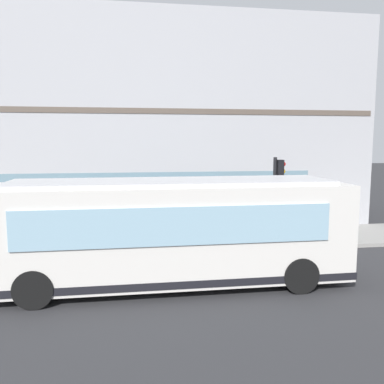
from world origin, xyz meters
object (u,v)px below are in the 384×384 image
city_bus_nearside (172,232)px  pedestrian_near_building_entrance (9,218)px  fire_hydrant (225,231)px  newspaper_vending_box (169,231)px  pedestrian_by_light_pole (244,221)px  traffic_light_near_corner (278,184)px

city_bus_nearside → pedestrian_near_building_entrance: size_ratio=5.58×
fire_hydrant → newspaper_vending_box: size_ratio=0.82×
pedestrian_near_building_entrance → fire_hydrant: bearing=-94.1°
fire_hydrant → pedestrian_by_light_pole: (-0.93, -0.55, 0.57)m
traffic_light_near_corner → fire_hydrant: 2.90m
city_bus_nearside → traffic_light_near_corner: size_ratio=2.95×
pedestrian_by_light_pole → traffic_light_near_corner: bearing=-90.6°
pedestrian_by_light_pole → pedestrian_near_building_entrance: bearing=80.3°
newspaper_vending_box → traffic_light_near_corner: bearing=-100.8°
traffic_light_near_corner → newspaper_vending_box: 4.64m
traffic_light_near_corner → fire_hydrant: traffic_light_near_corner is taller
traffic_light_near_corner → newspaper_vending_box: (0.79, 4.15, -1.92)m
pedestrian_near_building_entrance → newspaper_vending_box: size_ratio=2.00×
fire_hydrant → pedestrian_near_building_entrance: size_ratio=0.41×
city_bus_nearside → pedestrian_near_building_entrance: city_bus_nearside is taller
fire_hydrant → pedestrian_by_light_pole: pedestrian_by_light_pole is taller
city_bus_nearside → newspaper_vending_box: 4.43m
fire_hydrant → pedestrian_near_building_entrance: pedestrian_near_building_entrance is taller
city_bus_nearside → newspaper_vending_box: (4.32, -0.32, -0.95)m
pedestrian_by_light_pole → fire_hydrant: bearing=30.7°
pedestrian_by_light_pole → newspaper_vending_box: (0.78, 2.84, -0.48)m
fire_hydrant → pedestrian_near_building_entrance: (0.61, 8.49, 0.68)m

